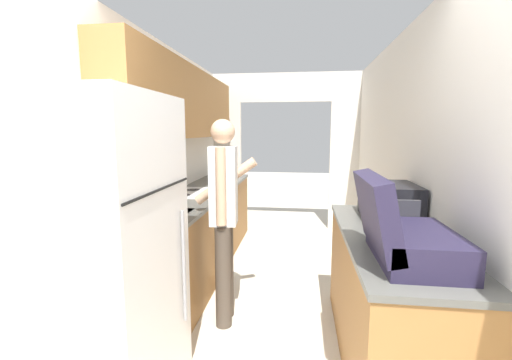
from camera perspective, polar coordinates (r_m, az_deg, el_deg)
wall_left at (r=3.44m, az=-16.36°, el=6.68°), size 0.38×6.81×2.50m
wall_right at (r=2.91m, az=26.19°, el=0.57°), size 0.06×6.81×2.50m
wall_far_with_doorway at (r=5.58m, az=4.83°, el=6.39°), size 2.74×0.06×2.50m
counter_left at (r=4.06m, az=-9.15°, el=-8.18°), size 0.62×3.16×0.91m
counter_right at (r=2.63m, az=21.06°, el=-17.97°), size 0.62×1.79×0.91m
refrigerator at (r=2.13m, az=-24.14°, el=-11.67°), size 0.73×0.84×1.79m
range_oven at (r=3.97m, az=-9.42°, el=-8.48°), size 0.66×0.75×1.05m
person at (r=2.81m, az=-5.37°, el=-5.97°), size 0.54×0.40×1.69m
suitcase at (r=1.98m, az=23.08°, el=-8.23°), size 0.49×0.63×0.46m
microwave at (r=2.86m, az=21.30°, el=-3.33°), size 0.40×0.51×0.27m
knife at (r=4.39m, az=-6.68°, el=-0.70°), size 0.12×0.29×0.02m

